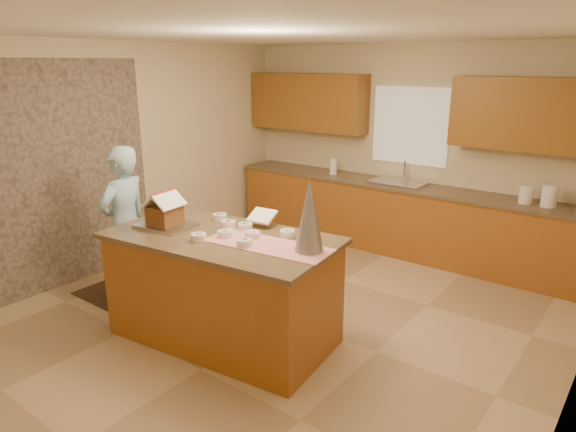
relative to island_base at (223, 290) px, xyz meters
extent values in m
plane|color=tan|center=(0.21, 0.63, -0.48)|extent=(5.50, 5.50, 0.00)
plane|color=silver|center=(0.21, 0.63, 2.22)|extent=(5.50, 5.50, 0.00)
plane|color=beige|center=(0.21, 3.38, 0.87)|extent=(5.50, 5.50, 0.00)
plane|color=beige|center=(-2.29, 0.63, 0.87)|extent=(5.50, 5.50, 0.00)
plane|color=gray|center=(-2.27, -0.17, 0.77)|extent=(0.00, 2.50, 2.50)
cube|color=white|center=(0.21, 3.35, 1.17)|extent=(1.05, 0.03, 1.00)
cube|color=#95431E|center=(0.21, 3.08, -0.04)|extent=(4.80, 0.60, 0.88)
cube|color=brown|center=(0.21, 3.08, 0.42)|extent=(4.85, 0.63, 0.04)
cube|color=brown|center=(-1.34, 3.20, 1.42)|extent=(1.85, 0.35, 0.80)
cube|color=brown|center=(1.76, 3.20, 1.42)|extent=(1.85, 0.35, 0.80)
cube|color=silver|center=(0.21, 3.08, 0.41)|extent=(0.70, 0.45, 0.12)
cylinder|color=silver|center=(0.21, 3.26, 0.58)|extent=(0.03, 0.03, 0.28)
cube|color=#95431E|center=(0.00, 0.00, 0.00)|extent=(2.06, 1.21, 0.96)
cube|color=brown|center=(0.00, 0.00, 0.50)|extent=(2.16, 1.30, 0.04)
cube|color=#B10C0D|center=(0.49, 0.06, 0.52)|extent=(1.13, 0.52, 0.01)
cube|color=silver|center=(-0.59, -0.13, 0.54)|extent=(0.54, 0.43, 0.03)
cube|color=white|center=(0.11, 0.43, 0.62)|extent=(0.26, 0.21, 0.10)
cone|color=#B2B4BE|center=(0.84, 0.16, 0.82)|extent=(0.27, 0.27, 0.60)
cube|color=black|center=(-1.45, 0.00, -0.47)|extent=(1.12, 0.73, 0.01)
imported|color=#9DC8E0|center=(-1.40, 0.00, 0.36)|extent=(0.48, 0.65, 1.65)
cylinder|color=white|center=(1.78, 3.08, 0.54)|extent=(0.15, 0.15, 0.21)
cylinder|color=white|center=(2.02, 3.08, 0.56)|extent=(0.17, 0.17, 0.24)
cylinder|color=white|center=(-0.80, 3.08, 0.55)|extent=(0.10, 0.10, 0.23)
cube|color=brown|center=(-0.59, -0.13, 0.64)|extent=(0.27, 0.29, 0.17)
cube|color=white|center=(-0.66, -0.13, 0.78)|extent=(0.19, 0.32, 0.14)
cube|color=white|center=(-0.52, -0.12, 0.78)|extent=(0.19, 0.32, 0.14)
cylinder|color=red|center=(-0.59, -0.13, 0.84)|extent=(0.06, 0.30, 0.02)
cylinder|color=#CC4024|center=(-0.11, 0.22, 0.55)|extent=(0.13, 0.13, 0.06)
cylinder|color=white|center=(0.27, 0.12, 0.55)|extent=(0.13, 0.13, 0.06)
cylinder|color=orange|center=(0.35, -0.07, 0.55)|extent=(0.13, 0.13, 0.06)
cylinder|color=pink|center=(-0.06, -0.20, 0.55)|extent=(0.13, 0.13, 0.06)
cylinder|color=purple|center=(-0.33, 0.33, 0.55)|extent=(0.13, 0.13, 0.06)
cylinder|color=green|center=(0.06, 0.25, 0.55)|extent=(0.13, 0.13, 0.06)
cylinder|color=#36ACCB|center=(0.48, 0.33, 0.55)|extent=(0.13, 0.13, 0.06)
cylinder|color=yellow|center=(0.06, -0.01, 0.55)|extent=(0.13, 0.13, 0.06)
camera|label=1|loc=(3.04, -3.00, 1.98)|focal=31.85mm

